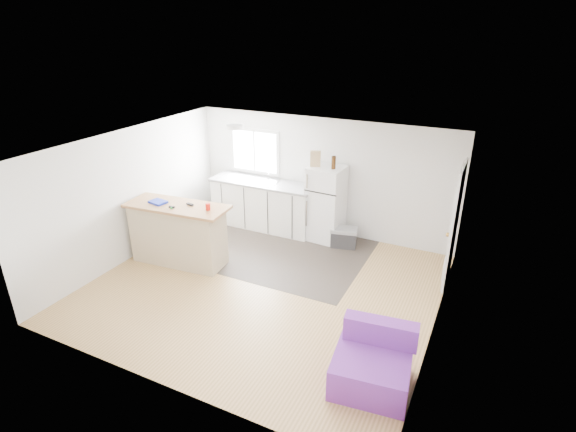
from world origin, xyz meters
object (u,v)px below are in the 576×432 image
object	(u,v)px
cardboard_box	(315,159)
mop	(177,253)
cleaner_jug	(183,257)
red_cup	(208,207)
refrigerator	(326,204)
purple_seat	(373,365)
bottle_left	(333,163)
bottle_right	(334,162)
peninsula	(178,233)
kitchen_cabinets	(264,204)
cooler	(344,237)
blue_tray	(158,202)

from	to	relation	value
cardboard_box	mop	bearing A→B (deg)	-130.09
cleaner_jug	red_cup	world-z (taller)	red_cup
refrigerator	red_cup	bearing A→B (deg)	-120.68
refrigerator	purple_seat	world-z (taller)	refrigerator
bottle_left	bottle_right	bearing A→B (deg)	59.10
peninsula	mop	size ratio (longest dim) A/B	1.62
bottle_left	kitchen_cabinets	bearing A→B (deg)	178.00
peninsula	cleaner_jug	world-z (taller)	peninsula
cardboard_box	bottle_left	size ratio (longest dim) A/B	1.20
purple_seat	bottle_right	size ratio (longest dim) A/B	4.02
refrigerator	peninsula	bearing A→B (deg)	-130.96
cooler	bottle_right	bearing A→B (deg)	148.38
refrigerator	mop	distance (m)	3.03
refrigerator	red_cup	world-z (taller)	refrigerator
mop	bottle_left	size ratio (longest dim) A/B	4.70
kitchen_cabinets	blue_tray	xyz separation A→B (m)	(-0.96, -2.12, 0.63)
blue_tray	cardboard_box	world-z (taller)	cardboard_box
purple_seat	bottle_left	world-z (taller)	bottle_left
refrigerator	bottle_right	distance (m)	0.91
peninsula	cardboard_box	distance (m)	2.93
cleaner_jug	cardboard_box	xyz separation A→B (m)	(1.72, 2.06, 1.55)
kitchen_cabinets	purple_seat	size ratio (longest dim) A/B	2.29
blue_tray	cardboard_box	distance (m)	3.04
red_cup	blue_tray	distance (m)	1.00
peninsula	cooler	world-z (taller)	peninsula
refrigerator	cardboard_box	size ratio (longest dim) A/B	5.10
peninsula	bottle_left	bearing A→B (deg)	37.43
cooler	bottle_right	xyz separation A→B (m)	(-0.31, 0.10, 1.46)
kitchen_cabinets	cleaner_jug	bearing A→B (deg)	-104.45
mop	peninsula	bearing A→B (deg)	112.90
mop	red_cup	bearing A→B (deg)	29.21
purple_seat	mop	distance (m)	4.24
mop	bottle_left	world-z (taller)	bottle_left
cooler	bottle_right	world-z (taller)	bottle_right
bottle_right	cooler	bearing A→B (deg)	-18.35
cleaner_jug	mop	bearing A→B (deg)	-144.18
refrigerator	mop	bearing A→B (deg)	-129.00
cleaner_jug	red_cup	bearing A→B (deg)	2.11
peninsula	blue_tray	bearing A→B (deg)	-173.65
cooler	cardboard_box	distance (m)	1.64
kitchen_cabinets	cardboard_box	xyz separation A→B (m)	(1.19, -0.04, 1.16)
cleaner_jug	mop	size ratio (longest dim) A/B	0.26
cardboard_box	bottle_right	bearing A→B (deg)	0.62
peninsula	cardboard_box	world-z (taller)	cardboard_box
red_cup	bottle_right	size ratio (longest dim) A/B	0.48
blue_tray	peninsula	bearing A→B (deg)	11.36
purple_seat	mop	size ratio (longest dim) A/B	0.85
cleaner_jug	purple_seat	bearing A→B (deg)	-27.43
cleaner_jug	red_cup	xyz separation A→B (m)	(0.57, 0.10, 1.06)
bottle_right	refrigerator	bearing A→B (deg)	160.23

